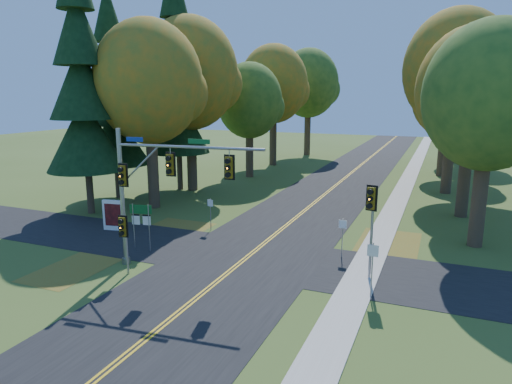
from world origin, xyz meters
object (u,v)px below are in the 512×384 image
at_px(traffic_mast, 154,181).
at_px(route_sign_cluster, 141,218).
at_px(info_kiosk, 114,215).
at_px(east_signal_pole, 371,209).

height_order(traffic_mast, route_sign_cluster, traffic_mast).
relative_size(traffic_mast, info_kiosk, 3.86).
relative_size(traffic_mast, route_sign_cluster, 2.82).
bearing_deg(east_signal_pole, info_kiosk, -175.20).
bearing_deg(traffic_mast, east_signal_pole, 8.44).
relative_size(east_signal_pole, info_kiosk, 2.31).
height_order(east_signal_pole, route_sign_cluster, east_signal_pole).
height_order(route_sign_cluster, info_kiosk, route_sign_cluster).
relative_size(route_sign_cluster, info_kiosk, 1.37).
xyz_separation_m(route_sign_cluster, info_kiosk, (-4.11, 2.59, -0.94)).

